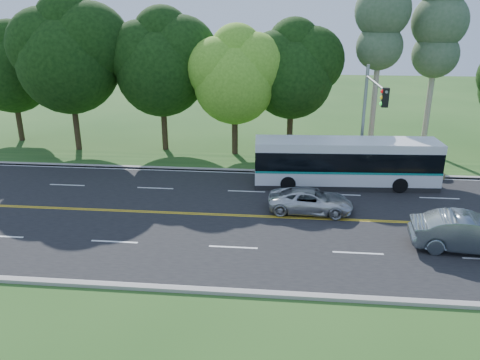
# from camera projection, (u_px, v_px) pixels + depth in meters

# --- Properties ---
(ground) EXTENTS (120.00, 120.00, 0.00)m
(ground) POSITION_uv_depth(u_px,v_px,m) (250.00, 216.00, 24.20)
(ground) COLOR #214A18
(ground) RESTS_ON ground
(road) EXTENTS (60.00, 14.00, 0.02)m
(road) POSITION_uv_depth(u_px,v_px,m) (250.00, 216.00, 24.20)
(road) COLOR black
(road) RESTS_ON ground
(curb_north) EXTENTS (60.00, 0.30, 0.15)m
(curb_north) POSITION_uv_depth(u_px,v_px,m) (259.00, 171.00, 30.87)
(curb_north) COLOR gray
(curb_north) RESTS_ON ground
(curb_south) EXTENTS (60.00, 0.30, 0.15)m
(curb_south) POSITION_uv_depth(u_px,v_px,m) (236.00, 292.00, 17.48)
(curb_south) COLOR gray
(curb_south) RESTS_ON ground
(grass_verge) EXTENTS (60.00, 4.00, 0.10)m
(grass_verge) POSITION_uv_depth(u_px,v_px,m) (260.00, 163.00, 32.61)
(grass_verge) COLOR #214A18
(grass_verge) RESTS_ON ground
(lane_markings) EXTENTS (57.60, 13.82, 0.00)m
(lane_markings) POSITION_uv_depth(u_px,v_px,m) (249.00, 216.00, 24.20)
(lane_markings) COLOR gold
(lane_markings) RESTS_ON road
(tree_row) EXTENTS (44.70, 9.10, 13.84)m
(tree_row) POSITION_uv_depth(u_px,v_px,m) (193.00, 60.00, 33.77)
(tree_row) COLOR black
(tree_row) RESTS_ON ground
(bougainvillea_hedge) EXTENTS (9.50, 2.25, 1.50)m
(bougainvillea_hedge) POSITION_uv_depth(u_px,v_px,m) (368.00, 160.00, 30.93)
(bougainvillea_hedge) COLOR maroon
(bougainvillea_hedge) RESTS_ON ground
(traffic_signal) EXTENTS (0.42, 6.10, 7.00)m
(traffic_signal) POSITION_uv_depth(u_px,v_px,m) (370.00, 109.00, 27.09)
(traffic_signal) COLOR gray
(traffic_signal) RESTS_ON ground
(transit_bus) EXTENTS (10.93, 2.93, 2.83)m
(transit_bus) POSITION_uv_depth(u_px,v_px,m) (345.00, 163.00, 28.01)
(transit_bus) COLOR silver
(transit_bus) RESTS_ON road
(sedan) EXTENTS (5.09, 2.20, 1.63)m
(sedan) POSITION_uv_depth(u_px,v_px,m) (470.00, 233.00, 20.46)
(sedan) COLOR slate
(sedan) RESTS_ON road
(suv) EXTENTS (4.49, 2.22, 1.22)m
(suv) POSITION_uv_depth(u_px,v_px,m) (311.00, 201.00, 24.53)
(suv) COLOR silver
(suv) RESTS_ON road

